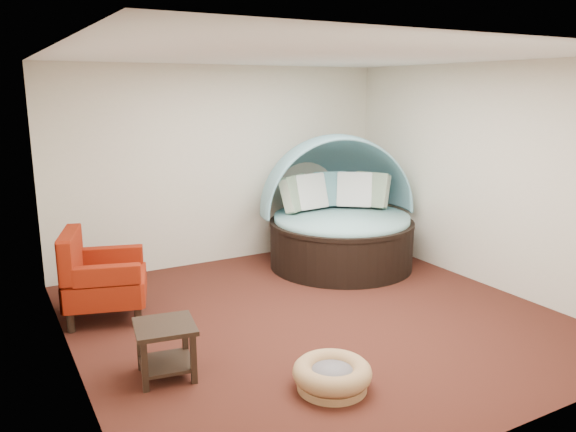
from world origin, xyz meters
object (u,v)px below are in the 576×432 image
canopy_daybed (339,205)px  side_table (165,343)px  red_armchair (99,278)px  pet_basket (332,375)px

canopy_daybed → side_table: size_ratio=4.35×
canopy_daybed → red_armchair: bearing=-158.6°
canopy_daybed → side_table: bearing=-132.6°
red_armchair → side_table: red_armchair is taller
pet_basket → red_armchair: (-1.39, 2.51, 0.34)m
pet_basket → red_armchair: size_ratio=0.74×
pet_basket → side_table: 1.47m
canopy_daybed → pet_basket: 3.58m
canopy_daybed → side_table: 3.78m
red_armchair → side_table: bearing=-65.3°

